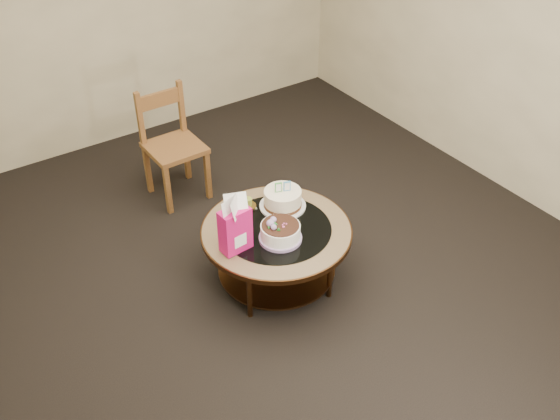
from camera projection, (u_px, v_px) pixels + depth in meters
ground at (277, 278)px, 4.44m from camera, size 5.00×5.00×0.00m
room_walls at (276, 78)px, 3.52m from camera, size 4.52×5.02×2.61m
coffee_table at (276, 237)px, 4.22m from camera, size 1.02×1.02×0.46m
decorated_cake at (280, 233)px, 4.04m from camera, size 0.28×0.28×0.16m
cream_cake at (283, 199)px, 4.32m from camera, size 0.33×0.33×0.21m
gift_bag at (235, 225)px, 3.88m from camera, size 0.20×0.16×0.39m
pillar_candle at (248, 204)px, 4.34m from camera, size 0.11×0.11×0.09m
dining_chair at (172, 144)px, 5.02m from camera, size 0.43×0.43×0.92m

